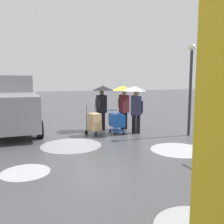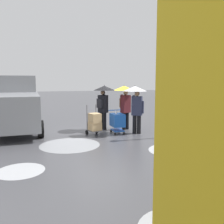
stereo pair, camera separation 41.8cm
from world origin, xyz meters
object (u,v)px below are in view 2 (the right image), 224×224
Objects in this scene: cargo_van_parked_right at (17,106)px; pedestrian_pink_side at (104,97)px; shopping_cart_vendor at (117,121)px; pedestrian_white_side at (136,98)px; street_lamp at (192,80)px; hand_dolly_boxes at (95,122)px; pedestrian_black_side at (125,97)px.

cargo_van_parked_right reaches higher than pedestrian_pink_side.
pedestrian_white_side reaches higher than shopping_cart_vendor.
pedestrian_white_side is 0.56× the size of street_lamp.
hand_dolly_boxes is 0.61× the size of pedestrian_pink_side.
pedestrian_white_side reaches higher than hand_dolly_boxes.
pedestrian_black_side is at bearing -130.90° from shopping_cart_vendor.
pedestrian_pink_side is at bearing -71.41° from shopping_cart_vendor.
pedestrian_pink_side is 4.06m from street_lamp.
pedestrian_black_side is 1.00× the size of pedestrian_white_side.
pedestrian_white_side is (-5.06, 2.33, 0.41)m from cargo_van_parked_right.
hand_dolly_boxes is 0.61× the size of pedestrian_black_side.
street_lamp reaches higher than cargo_van_parked_right.
cargo_van_parked_right is 3.94m from hand_dolly_boxes.
shopping_cart_vendor is 0.49× the size of pedestrian_white_side.
pedestrian_white_side is at bearing -30.87° from street_lamp.
hand_dolly_boxes is at bearing 57.11° from pedestrian_pink_side.
cargo_van_parked_right is 4.07× the size of hand_dolly_boxes.
cargo_van_parked_right is 4.11m from pedestrian_pink_side.
pedestrian_white_side is at bearing 130.89° from pedestrian_pink_side.
pedestrian_pink_side is at bearing 165.10° from cargo_van_parked_right.
cargo_van_parked_right is at bearing -26.56° from street_lamp.
pedestrian_pink_side reaches higher than shopping_cart_vendor.
street_lamp reaches higher than hand_dolly_boxes.
pedestrian_black_side reaches higher than shopping_cart_vendor.
cargo_van_parked_right is at bearing -34.04° from hand_dolly_boxes.
shopping_cart_vendor is at bearing 108.59° from pedestrian_pink_side.
pedestrian_pink_side is 1.70m from pedestrian_white_side.
pedestrian_pink_side is (-0.73, -1.13, 1.00)m from hand_dolly_boxes.
pedestrian_white_side is (-0.15, 0.97, 0.01)m from pedestrian_black_side.
pedestrian_pink_side is at bearing -122.89° from hand_dolly_boxes.
shopping_cart_vendor is at bearing 154.26° from cargo_van_parked_right.
pedestrian_white_side is at bearing 155.25° from cargo_van_parked_right.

